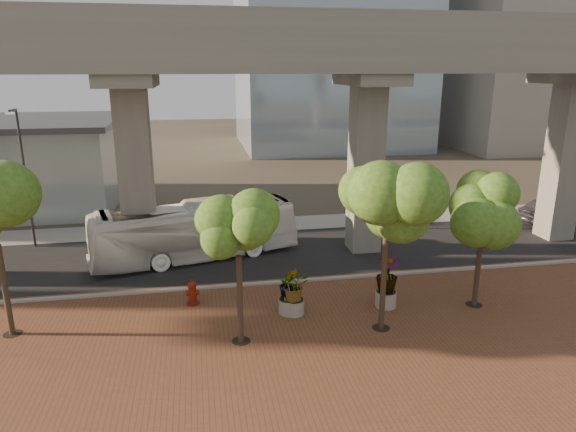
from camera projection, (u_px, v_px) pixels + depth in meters
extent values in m
plane|color=#3E372D|center=(262.00, 269.00, 26.10)|extent=(160.00, 160.00, 0.00)
cube|color=brown|center=(290.00, 351.00, 18.53)|extent=(70.00, 13.00, 0.06)
cube|color=black|center=(257.00, 255.00, 27.99)|extent=(90.00, 8.00, 0.04)
cube|color=gray|center=(267.00, 283.00, 24.19)|extent=(70.00, 0.25, 0.16)
cube|color=gray|center=(247.00, 226.00, 33.18)|extent=(90.00, 3.00, 0.06)
cube|color=gray|center=(257.00, 53.00, 23.55)|extent=(72.00, 2.40, 1.80)
cube|color=gray|center=(250.00, 55.00, 26.57)|extent=(72.00, 2.40, 1.80)
cube|color=gray|center=(260.00, 19.00, 22.12)|extent=(72.00, 0.12, 1.00)
cube|color=gray|center=(247.00, 28.00, 27.22)|extent=(72.00, 0.12, 1.00)
cube|color=gray|center=(528.00, 49.00, 63.22)|extent=(18.00, 16.00, 24.00)
imported|color=white|center=(195.00, 232.00, 27.16)|extent=(11.16, 5.19, 3.03)
imported|color=black|center=(554.00, 213.00, 33.42)|extent=(5.00, 2.71, 1.56)
cylinder|color=maroon|center=(193.00, 303.00, 22.13)|extent=(0.51, 0.51, 0.11)
cylinder|color=maroon|center=(193.00, 294.00, 22.02)|extent=(0.34, 0.34, 0.81)
sphere|color=maroon|center=(192.00, 285.00, 21.90)|extent=(0.39, 0.39, 0.39)
cylinder|color=maroon|center=(192.00, 281.00, 21.85)|extent=(0.11, 0.11, 0.14)
cylinder|color=maroon|center=(192.00, 293.00, 22.00)|extent=(0.56, 0.22, 0.22)
cylinder|color=gray|center=(294.00, 307.00, 21.17)|extent=(0.81, 0.81, 0.63)
imported|color=#315917|center=(294.00, 285.00, 20.90)|extent=(1.81, 1.81, 1.35)
cylinder|color=gray|center=(386.00, 299.00, 21.84)|extent=(0.89, 0.89, 0.69)
imported|color=#315917|center=(387.00, 274.00, 21.51)|extent=(2.17, 2.17, 1.63)
cylinder|color=#9D998D|center=(288.00, 306.00, 21.24)|extent=(0.82, 0.82, 0.64)
imported|color=#315917|center=(288.00, 284.00, 20.96)|extent=(1.82, 1.82, 1.37)
cylinder|color=#413425|center=(5.00, 290.00, 19.16)|extent=(0.22, 0.22, 3.62)
cylinder|color=black|center=(13.00, 334.00, 19.66)|extent=(0.70, 0.70, 0.01)
cylinder|color=#413425|center=(240.00, 300.00, 18.67)|extent=(0.22, 0.22, 3.39)
cylinder|color=black|center=(241.00, 341.00, 19.14)|extent=(0.70, 0.70, 0.01)
cylinder|color=#413425|center=(383.00, 284.00, 19.58)|extent=(0.22, 0.22, 3.77)
cylinder|color=black|center=(381.00, 328.00, 20.11)|extent=(0.70, 0.70, 0.01)
cylinder|color=#413425|center=(478.00, 269.00, 21.61)|extent=(0.22, 0.22, 3.32)
cylinder|color=black|center=(474.00, 305.00, 22.07)|extent=(0.70, 0.70, 0.01)
cylinder|color=#2F2E33|center=(26.00, 181.00, 28.29)|extent=(0.13, 0.13, 7.68)
cube|color=#2F2E33|center=(13.00, 111.00, 26.77)|extent=(0.14, 0.96, 0.14)
cube|color=silver|center=(10.00, 113.00, 26.34)|extent=(0.38, 0.19, 0.12)
cylinder|color=#2A2B2F|center=(362.00, 166.00, 31.52)|extent=(0.14, 0.14, 8.02)
cube|color=#2A2B2F|center=(367.00, 100.00, 29.92)|extent=(0.15, 1.00, 0.15)
cube|color=silver|center=(370.00, 102.00, 29.48)|extent=(0.40, 0.20, 0.12)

